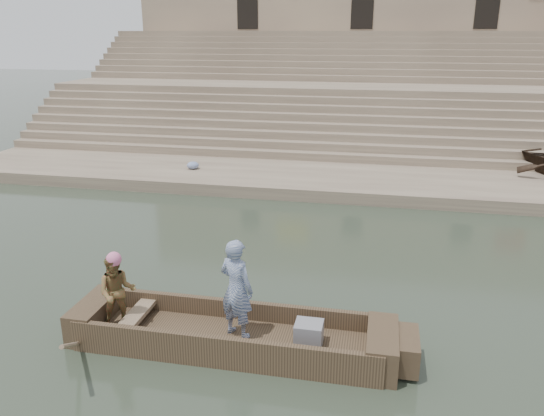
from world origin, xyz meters
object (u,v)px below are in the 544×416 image
(standing_man, at_px, (237,289))
(television, at_px, (308,334))
(main_rowboat, at_px, (231,341))
(rowing_man, at_px, (117,292))

(standing_man, relative_size, television, 3.83)
(main_rowboat, relative_size, television, 10.87)
(rowing_man, bearing_deg, main_rowboat, -19.16)
(main_rowboat, height_order, rowing_man, rowing_man)
(main_rowboat, relative_size, standing_man, 2.84)
(main_rowboat, distance_m, television, 1.37)
(rowing_man, bearing_deg, standing_man, -18.02)
(standing_man, height_order, rowing_man, standing_man)
(standing_man, relative_size, rowing_man, 1.30)
(rowing_man, relative_size, television, 2.95)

